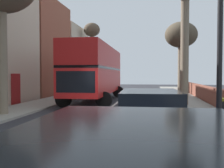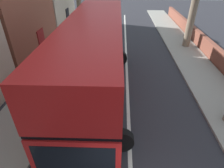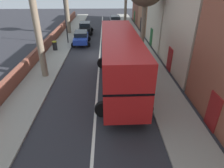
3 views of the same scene
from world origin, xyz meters
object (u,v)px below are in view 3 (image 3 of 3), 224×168
Objects in this scene: double_decker_bus at (120,58)px; lamppost_right at (65,13)px; parked_car_grey_left_1 at (115,20)px; litter_bin_right at (55,46)px; parked_car_blue_right_0 at (81,37)px; parked_car_black_right_2 at (85,27)px.

lamppost_right is (6.00, -12.03, 1.45)m from double_decker_bus.
parked_car_grey_left_1 is at bearing -91.88° from double_decker_bus.
double_decker_bus is 11.53m from litter_bin_right.
litter_bin_right is (7.80, 15.24, -0.28)m from parked_car_grey_left_1.
litter_bin_right is (2.80, 2.76, -0.28)m from parked_car_blue_right_0.
parked_car_black_right_2 reaches higher than litter_bin_right.
lamppost_right is (1.80, 5.52, 2.85)m from parked_car_black_right_2.
double_decker_bus reaches higher than parked_car_blue_right_0.
parked_car_black_right_2 is (5.00, 6.69, 0.04)m from parked_car_grey_left_1.
parked_car_grey_left_1 is (-5.00, -12.48, 0.00)m from parked_car_blue_right_0.
parked_car_blue_right_0 is 3.41m from lamppost_right.
parked_car_grey_left_1 is 8.35m from parked_car_black_right_2.
litter_bin_right is (1.00, 3.03, -3.16)m from lamppost_right.
parked_car_black_right_2 is at bearing -90.02° from parked_car_blue_right_0.
parked_car_grey_left_1 is 14.27m from lamppost_right.
lamppost_right is at bearing -63.49° from double_decker_bus.
litter_bin_right is at bearing 62.90° from parked_car_grey_left_1.
parked_car_black_right_2 is (4.20, -17.55, -1.40)m from double_decker_bus.
lamppost_right reaches higher than parked_car_blue_right_0.
parked_car_blue_right_0 is 5.79m from parked_car_black_right_2.
parked_car_grey_left_1 is 4.45× the size of litter_bin_right.
litter_bin_right is (2.80, 8.55, -0.32)m from parked_car_black_right_2.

